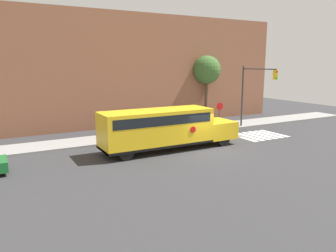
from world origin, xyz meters
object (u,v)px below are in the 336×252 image
at_px(school_bus, 164,127).
at_px(tree_near_sidewalk, 207,70).
at_px(traffic_light, 253,88).
at_px(stop_sign, 219,112).

bearing_deg(school_bus, tree_near_sidewalk, 41.91).
bearing_deg(tree_near_sidewalk, traffic_light, -84.11).
xyz_separation_m(school_bus, stop_sign, (7.93, 4.04, 0.01)).
bearing_deg(stop_sign, tree_near_sidewalk, 68.65).
height_order(school_bus, traffic_light, traffic_light).
relative_size(school_bus, stop_sign, 4.07).
height_order(school_bus, tree_near_sidewalk, tree_near_sidewalk).
bearing_deg(traffic_light, school_bus, -166.23).
xyz_separation_m(traffic_light, tree_near_sidewalk, (-0.64, 6.22, 1.42)).
height_order(traffic_light, tree_near_sidewalk, tree_near_sidewalk).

